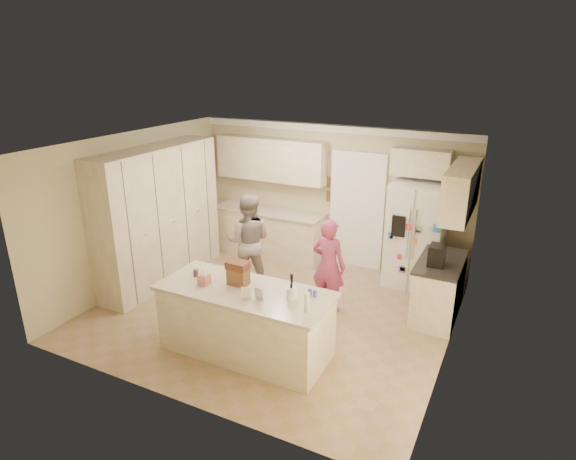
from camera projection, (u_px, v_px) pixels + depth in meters
The scene contains 41 objects.
floor at pixel (272, 312), 7.49m from camera, with size 5.20×4.60×0.02m, color #9D7C63.
ceiling at pixel (270, 144), 6.59m from camera, with size 5.20×4.60×0.02m, color white.
wall_back at pixel (330, 195), 8.98m from camera, with size 5.20×0.02×2.60m, color #C8BB91.
wall_front at pixel (167, 300), 5.10m from camera, with size 5.20×0.02×2.60m, color #C8BB91.
wall_left at pixel (136, 209), 8.14m from camera, with size 0.02×4.60×2.60m, color #C8BB91.
wall_right at pixel (457, 266), 5.94m from camera, with size 0.02×4.60×2.60m, color #C8BB91.
crown_back at pixel (331, 129), 8.52m from camera, with size 5.20×0.08×0.12m, color white.
pantry_bank at pixel (159, 215), 8.22m from camera, with size 0.60×2.60×2.35m, color #F3ECC6.
back_base_cab at pixel (269, 233), 9.50m from camera, with size 2.20×0.60×0.88m, color #F3ECC6.
back_countertop at pixel (268, 211), 9.33m from camera, with size 2.24×0.63×0.04m, color beige.
back_upper_cab at pixel (271, 159), 9.11m from camera, with size 2.20×0.35×0.80m, color #F3ECC6.
doorway_opening at pixel (357, 212), 8.81m from camera, with size 0.90×0.06×2.10m, color black.
doorway_casing at pixel (356, 212), 8.78m from camera, with size 1.02×0.03×2.22m, color white.
wall_frame_upper at pixel (331, 182), 8.85m from camera, with size 0.15×0.02×0.20m, color brown.
wall_frame_lower at pixel (330, 196), 8.95m from camera, with size 0.15×0.02×0.20m, color brown.
refrigerator at pixel (416, 236), 8.07m from camera, with size 0.90×0.70×1.80m, color white.
fridge_seam at pixel (411, 243), 7.78m from camera, with size 0.01×0.02×1.78m, color gray.
fridge_dispenser at pixel (398, 226), 7.77m from camera, with size 0.22×0.03×0.35m, color black.
fridge_handle_l at pixel (408, 234), 7.73m from camera, with size 0.02×0.02×0.85m, color silver.
fridge_handle_r at pixel (415, 235), 7.69m from camera, with size 0.02×0.02×0.85m, color silver.
over_fridge_cab at pixel (421, 163), 7.86m from camera, with size 0.95×0.35×0.45m, color #F3ECC6.
right_base_cab at pixel (438, 290), 7.21m from camera, with size 0.60×1.20×0.88m, color #F3ECC6.
right_countertop at pixel (441, 262), 7.05m from camera, with size 0.63×1.24×0.04m, color #2D2B28.
right_upper_cab at pixel (461, 190), 6.81m from camera, with size 0.35×1.50×0.70m, color #F3ECC6.
coffee_maker at pixel (437, 255), 6.84m from camera, with size 0.22×0.28×0.30m, color black.
island_base at pixel (246, 322), 6.32m from camera, with size 2.20×0.90×0.88m, color #F3ECC6.
island_top at pixel (244, 291), 6.17m from camera, with size 2.28×0.96×0.05m, color beige.
utensil_crock at pixel (292, 293), 5.90m from camera, with size 0.13×0.13×0.15m, color white.
tissue_box at pixel (204, 279), 6.28m from camera, with size 0.13×0.13×0.14m, color #C97169.
tissue_plume at pixel (204, 271), 6.24m from camera, with size 0.08×0.08×0.08m, color white.
dollhouse_body at pixel (238, 276), 6.27m from camera, with size 0.26×0.18×0.22m, color brown.
dollhouse_roof at pixel (238, 265), 6.21m from camera, with size 0.28×0.20×0.10m, color #592D1E.
jam_jar at pixel (196, 273), 6.52m from camera, with size 0.07×0.07×0.09m, color #59263F.
greeting_card_a at pixel (246, 293), 5.90m from camera, with size 0.12×0.01×0.16m, color white.
greeting_card_b at pixel (259, 294), 5.88m from camera, with size 0.12×0.01×0.16m, color silver.
water_bottle at pixel (307, 302), 5.59m from camera, with size 0.07×0.07×0.24m, color silver.
shaker_salt at pixel (310, 292), 5.98m from camera, with size 0.05×0.05×0.09m, color #3C4DB8.
shaker_pepper at pixel (315, 294), 5.95m from camera, with size 0.05×0.05×0.09m, color #3C4DB8.
teen_boy at pixel (248, 241), 8.06m from camera, with size 0.80×0.62×1.64m, color #9A9591.
teen_girl at pixel (329, 266), 7.30m from camera, with size 0.54×0.36×1.49m, color #AD3C5B.
fridge_magnets at pixel (411, 243), 7.77m from camera, with size 0.76×0.02×1.44m, color tan, non-canonical shape.
Camera 1 is at (3.18, -5.80, 3.74)m, focal length 30.00 mm.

